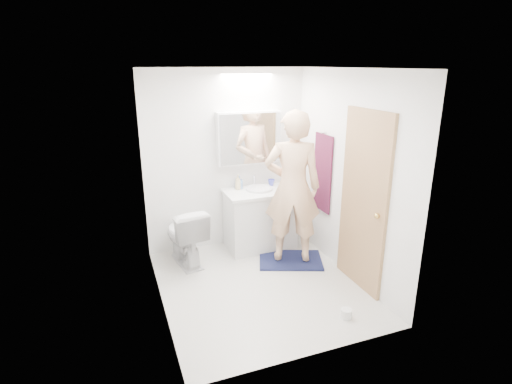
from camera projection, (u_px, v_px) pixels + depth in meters
name	position (u px, v px, depth m)	size (l,w,h in m)	color
floor	(260.00, 285.00, 4.63)	(2.50, 2.50, 0.00)	silver
ceiling	(260.00, 68.00, 3.89)	(2.50, 2.50, 0.00)	white
wall_back	(226.00, 160.00, 5.37)	(2.50, 2.50, 0.00)	white
wall_front	(317.00, 229.00, 3.15)	(2.50, 2.50, 0.00)	white
wall_left	(155.00, 197.00, 3.89)	(2.50, 2.50, 0.00)	white
wall_right	(348.00, 176.00, 4.63)	(2.50, 2.50, 0.00)	white
vanity_cabinet	(260.00, 220.00, 5.49)	(0.90, 0.55, 0.78)	silver
countertop	(260.00, 192.00, 5.37)	(0.95, 0.58, 0.04)	silver
sink_basin	(259.00, 189.00, 5.39)	(0.36, 0.36, 0.03)	silver
faucet	(254.00, 180.00, 5.53)	(0.02, 0.02, 0.16)	silver
medicine_cabinet	(249.00, 138.00, 5.32)	(0.88, 0.14, 0.70)	white
mirror_panel	(251.00, 139.00, 5.25)	(0.84, 0.01, 0.66)	silver
toilet	(185.00, 235.00, 5.04)	(0.42, 0.74, 0.76)	white
bath_rug	(290.00, 260.00, 5.19)	(0.80, 0.55, 0.02)	#14213F
person	(293.00, 188.00, 4.89)	(0.69, 0.45, 1.90)	#E3B288
door	(363.00, 202.00, 4.37)	(0.04, 0.80, 2.00)	tan
door_knob	(377.00, 216.00, 4.11)	(0.06, 0.06, 0.06)	gold
towel	(322.00, 173.00, 5.14)	(0.02, 0.42, 1.00)	#151135
towel_hook	(324.00, 133.00, 4.98)	(0.02, 0.02, 0.07)	silver
soap_bottle_a	(238.00, 182.00, 5.38)	(0.08, 0.08, 0.20)	#CEB885
soap_bottle_b	(239.00, 182.00, 5.42)	(0.08, 0.08, 0.18)	#6292D3
toothbrush_cup	(271.00, 182.00, 5.57)	(0.09, 0.09, 0.09)	#4049C2
toilet_paper_roll	(346.00, 314.00, 4.01)	(0.11, 0.11, 0.10)	silver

